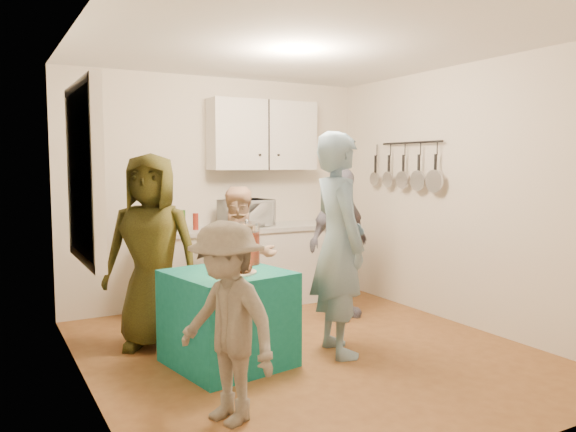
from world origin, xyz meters
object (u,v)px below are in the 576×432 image
woman_back_left (152,251)px  woman_back_center (243,259)px  microwave (246,213)px  woman_back_right (340,243)px  child_near_left (227,322)px  man_birthday (339,244)px  punch_jar (247,244)px  counter (246,268)px  party_table (228,318)px

woman_back_left → woman_back_center: woman_back_left is taller
woman_back_left → microwave: bearing=68.1°
woman_back_center → woman_back_right: (1.06, -0.10, 0.09)m
child_near_left → man_birthday: bearing=101.0°
punch_jar → woman_back_right: bearing=20.1°
counter → woman_back_right: size_ratio=1.39×
woman_back_right → child_near_left: woman_back_right is taller
microwave → child_near_left: size_ratio=0.44×
punch_jar → man_birthday: bearing=-33.5°
counter → woman_back_right: 1.20m
party_table → man_birthday: size_ratio=0.45×
counter → man_birthday: size_ratio=1.17×
microwave → woman_back_right: woman_back_right is taller
party_table → child_near_left: size_ratio=0.67×
party_table → punch_jar: 0.66m
punch_jar → woman_back_left: (-0.69, 0.49, -0.07)m
punch_jar → child_near_left: bearing=-120.2°
woman_back_center → microwave: bearing=72.9°
party_table → woman_back_left: woman_back_left is taller
woman_back_center → child_near_left: size_ratio=1.10×
counter → punch_jar: punch_jar is taller
child_near_left → woman_back_right: bearing=112.0°
microwave → woman_back_center: bearing=-131.3°
party_table → microwave: bearing=60.6°
woman_back_right → child_near_left: (-1.96, -1.64, -0.16)m
punch_jar → child_near_left: child_near_left is taller
microwave → party_table: bearing=-133.7°
party_table → punch_jar: punch_jar is taller
man_birthday → party_table: bearing=88.4°
woman_back_left → child_near_left: size_ratio=1.35×
counter → child_near_left: child_near_left is taller
woman_back_center → child_near_left: bearing=-107.4°
woman_back_left → woman_back_right: woman_back_left is taller
party_table → child_near_left: bearing=-113.2°
microwave → counter: bearing=165.7°
woman_back_right → child_near_left: 2.56m
counter → woman_back_center: woman_back_center is taller
man_birthday → child_near_left: (-1.34, -0.74, -0.31)m
counter → woman_back_right: woman_back_right is taller
party_table → woman_back_left: size_ratio=0.50×
counter → microwave: (0.01, 0.00, 0.63)m
woman_back_right → child_near_left: size_ratio=1.25×
man_birthday → woman_back_right: 1.11m
microwave → punch_jar: (-0.65, -1.42, -0.13)m
woman_back_right → counter: bearing=104.1°
man_birthday → woman_back_center: (-0.43, 1.01, -0.24)m
counter → microwave: 0.63m
microwave → child_near_left: (-1.33, -2.58, -0.43)m
counter → child_near_left: size_ratio=1.73×
woman_back_right → woman_back_center: bearing=154.2°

